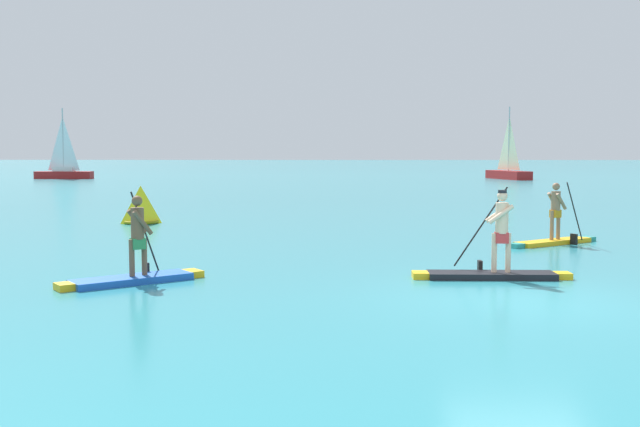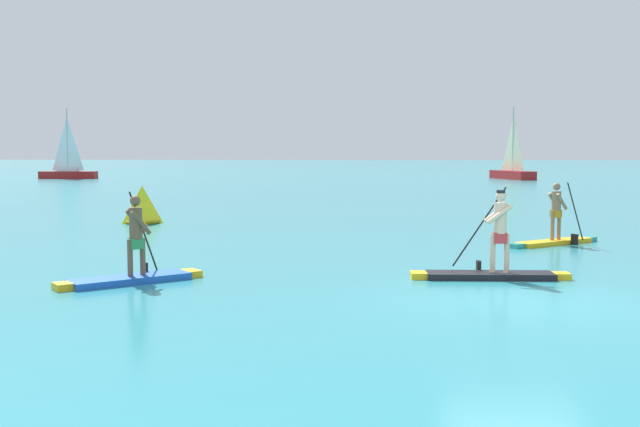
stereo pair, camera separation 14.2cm
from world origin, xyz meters
TOP-DOWN VIEW (x-y plane):
  - ground at (0.00, 0.00)m, footprint 440.00×440.00m
  - paddleboarder_near_left at (-7.32, 1.43)m, footprint 2.62×2.20m
  - paddleboarder_mid_center at (-0.05, 2.18)m, footprint 3.25×0.86m
  - paddleboarder_far_right at (2.82, 8.00)m, footprint 2.93×2.22m
  - race_marker_buoy at (-10.54, 13.68)m, footprint 1.32×1.32m
  - sailboat_left_horizon at (-30.12, 57.89)m, footprint 5.41×1.44m
  - sailboat_right_horizon at (12.40, 58.25)m, footprint 3.28×6.43m

SIDE VIEW (x-z plane):
  - ground at x=0.00m, z-range 0.00..0.00m
  - paddleboarder_near_left at x=-7.32m, z-range -0.58..1.23m
  - paddleboarder_far_right at x=2.82m, z-range -0.54..1.25m
  - paddleboarder_mid_center at x=-0.05m, z-range -0.59..1.30m
  - race_marker_buoy at x=-10.54m, z-range -0.07..1.31m
  - sailboat_right_horizon at x=12.40m, z-range -2.60..4.22m
  - sailboat_left_horizon at x=-30.12m, z-range -2.48..4.27m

